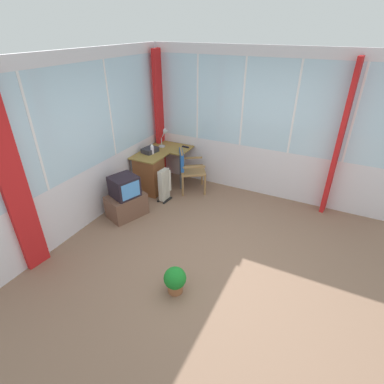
{
  "coord_description": "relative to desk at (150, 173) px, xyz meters",
  "views": [
    {
      "loc": [
        -3.12,
        -1.18,
        3.0
      ],
      "look_at": [
        0.38,
        0.57,
        0.79
      ],
      "focal_mm": 27.95,
      "sensor_mm": 36.0,
      "label": 1
    }
  ],
  "objects": [
    {
      "name": "space_heater",
      "position": [
        -0.17,
        -0.44,
        -0.08
      ],
      "size": [
        0.32,
        0.19,
        0.65
      ],
      "color": "silver",
      "rests_on": "ground"
    },
    {
      "name": "paper_tray",
      "position": [
        0.17,
        0.08,
        0.4
      ],
      "size": [
        0.34,
        0.28,
        0.09
      ],
      "primitive_type": "cube",
      "rotation": [
        0.0,
        0.0,
        -0.18
      ],
      "color": "#2D2B31",
      "rests_on": "desk"
    },
    {
      "name": "curtain_east_far",
      "position": [
        0.86,
        -3.23,
        0.89
      ],
      "size": [
        0.32,
        0.11,
        2.6
      ],
      "primitive_type": "cube",
      "rotation": [
        0.0,
        0.0,
        -0.13
      ],
      "color": "red",
      "rests_on": "ground"
    },
    {
      "name": "tv_remote",
      "position": [
        0.72,
        -0.42,
        0.37
      ],
      "size": [
        0.06,
        0.15,
        0.02
      ],
      "primitive_type": "cube",
      "rotation": [
        0.0,
        0.0,
        -0.1
      ],
      "color": "black",
      "rests_on": "desk"
    },
    {
      "name": "ground",
      "position": [
        -1.3,
        -1.97,
        -0.44
      ],
      "size": [
        5.4,
        5.57,
        0.06
      ],
      "primitive_type": "cube",
      "color": "#82614C"
    },
    {
      "name": "north_window_panel",
      "position": [
        -1.3,
        0.35,
        0.93
      ],
      "size": [
        4.4,
        0.07,
        2.7
      ],
      "color": "silver",
      "rests_on": "ground"
    },
    {
      "name": "desk_lamp",
      "position": [
        0.61,
        -0.02,
        0.6
      ],
      "size": [
        0.23,
        0.19,
        0.37
      ],
      "color": "#B2B7BC",
      "rests_on": "desk"
    },
    {
      "name": "curtain_corner",
      "position": [
        0.81,
        0.22,
        0.89
      ],
      "size": [
        0.32,
        0.09,
        2.6
      ],
      "primitive_type": "cube",
      "rotation": [
        0.0,
        0.0,
        0.07
      ],
      "color": "red",
      "rests_on": "ground"
    },
    {
      "name": "wooden_armchair",
      "position": [
        0.35,
        -0.64,
        0.14
      ],
      "size": [
        0.66,
        0.66,
        0.87
      ],
      "color": "olive",
      "rests_on": "ground"
    },
    {
      "name": "east_window_panel",
      "position": [
        0.94,
        -1.97,
        0.94
      ],
      "size": [
        0.07,
        4.57,
        2.7
      ],
      "color": "silver",
      "rests_on": "ground"
    },
    {
      "name": "desk",
      "position": [
        0.0,
        0.0,
        0.0
      ],
      "size": [
        1.17,
        0.84,
        0.77
      ],
      "color": "olive",
      "rests_on": "ground"
    },
    {
      "name": "spray_bottle",
      "position": [
        0.12,
        -0.0,
        0.46
      ],
      "size": [
        0.06,
        0.06,
        0.22
      ],
      "color": "silver",
      "rests_on": "desk"
    },
    {
      "name": "potted_plant",
      "position": [
        -2.08,
        -1.74,
        -0.21
      ],
      "size": [
        0.29,
        0.29,
        0.37
      ],
      "color": "#975836",
      "rests_on": "ground"
    },
    {
      "name": "tv_on_stand",
      "position": [
        -0.94,
        -0.11,
        -0.07
      ],
      "size": [
        0.75,
        0.63,
        0.76
      ],
      "color": "brown",
      "rests_on": "ground"
    },
    {
      "name": "curtain_north_left",
      "position": [
        -2.51,
        0.27,
        0.89
      ],
      "size": [
        0.32,
        0.1,
        2.6
      ],
      "primitive_type": "cube",
      "rotation": [
        0.0,
        0.0,
        -0.09
      ],
      "color": "red",
      "rests_on": "ground"
    }
  ]
}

